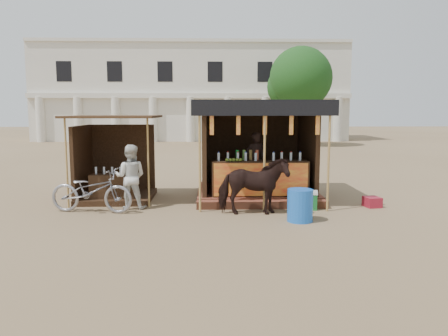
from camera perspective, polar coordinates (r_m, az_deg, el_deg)
ground at (r=9.47m, az=0.28°, el=-7.89°), size 120.00×120.00×0.00m
main_stall at (r=12.64m, az=4.30°, el=0.72°), size 3.60×3.61×2.78m
secondary_stall at (r=12.80m, az=-14.54°, el=-0.20°), size 2.40×2.40×2.38m
cow at (r=10.55m, az=3.82°, el=-2.36°), size 1.68×0.77×1.42m
motorbike at (r=11.29m, az=-16.92°, el=-2.85°), size 2.17×1.05×1.09m
bystander at (r=11.45m, az=-12.13°, el=-1.13°), size 0.84×0.67×1.66m
blue_barrel at (r=10.13m, az=9.90°, el=-4.83°), size 0.61×0.61×0.74m
red_crate at (r=12.14m, az=18.78°, el=-4.22°), size 0.44×0.47×0.26m
cooler at (r=11.47m, az=10.51°, el=-4.10°), size 0.72×0.57×0.46m
background_building at (r=39.14m, az=-4.18°, el=9.64°), size 26.00×7.45×8.18m
tree at (r=31.93m, az=9.59°, el=11.21°), size 4.50×4.40×7.00m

